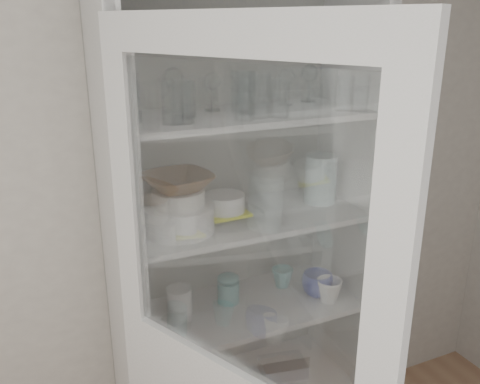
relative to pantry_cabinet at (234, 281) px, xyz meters
name	(u,v)px	position (x,y,z in m)	size (l,w,h in m)	color
wall_back	(173,195)	(-0.20, 0.16, 0.36)	(3.60, 0.02, 2.60)	#A8A29A
pantry_cabinet	(234,281)	(0.00, 0.00, 0.00)	(1.00, 0.45, 2.10)	#B6B7B3
tumbler_0	(182,102)	(-0.26, -0.18, 0.79)	(0.07, 0.07, 0.14)	silver
tumbler_1	(172,103)	(-0.29, -0.18, 0.79)	(0.07, 0.07, 0.14)	silver
tumbler_2	(245,100)	(-0.05, -0.21, 0.79)	(0.07, 0.07, 0.14)	silver
tumbler_3	(280,98)	(0.08, -0.21, 0.79)	(0.07, 0.07, 0.13)	silver
tumbler_4	(260,96)	(0.01, -0.19, 0.79)	(0.07, 0.07, 0.15)	silver
tumbler_5	(345,93)	(0.37, -0.19, 0.79)	(0.06, 0.06, 0.13)	silver
tumbler_6	(361,94)	(0.41, -0.22, 0.78)	(0.06, 0.06, 0.13)	silver
tumbler_7	(129,99)	(-0.41, -0.10, 0.80)	(0.08, 0.08, 0.16)	silver
tumbler_8	(187,99)	(-0.21, -0.08, 0.78)	(0.06, 0.06, 0.13)	silver
tumbler_9	(246,92)	(0.02, -0.07, 0.79)	(0.07, 0.07, 0.15)	silver
tumbler_10	(241,92)	(0.00, -0.07, 0.79)	(0.07, 0.07, 0.15)	silver
goblet_0	(174,88)	(-0.22, 0.03, 0.81)	(0.08, 0.08, 0.18)	silver
goblet_1	(212,90)	(-0.08, 0.01, 0.80)	(0.07, 0.07, 0.15)	silver
goblet_2	(286,85)	(0.23, 0.01, 0.80)	(0.07, 0.07, 0.16)	silver
goblet_3	(309,82)	(0.36, 0.05, 0.80)	(0.07, 0.07, 0.16)	silver
plate_stack_front	(179,218)	(-0.26, -0.12, 0.37)	(0.25, 0.25, 0.10)	white
plate_stack_back	(165,205)	(-0.26, 0.07, 0.36)	(0.23, 0.23, 0.07)	white
cream_bowl	(179,198)	(-0.26, -0.12, 0.45)	(0.19, 0.19, 0.06)	white
terracotta_bowl	(178,182)	(-0.26, -0.12, 0.51)	(0.24, 0.24, 0.06)	brown
glass_platter	(225,215)	(-0.06, -0.07, 0.33)	(0.30, 0.30, 0.02)	silver
yellow_trivet	(225,212)	(-0.06, -0.07, 0.34)	(0.16, 0.16, 0.01)	yellow
white_ramekin	(225,202)	(-0.06, -0.07, 0.38)	(0.15, 0.15, 0.07)	white
grey_bowl_stack	(321,179)	(0.36, -0.07, 0.42)	(0.13, 0.13, 0.20)	#ACC2C4
mug_blue	(317,284)	(0.33, -0.13, -0.03)	(0.13, 0.13, 0.10)	navy
mug_teal	(282,277)	(0.23, 0.00, -0.04)	(0.09, 0.09, 0.09)	#267576
mug_white	(329,290)	(0.35, -0.19, -0.03)	(0.11, 0.11, 0.10)	white
teal_jar	(228,290)	(-0.03, -0.02, -0.02)	(0.09, 0.09, 0.11)	#267576
measuring_cups	(174,324)	(-0.30, -0.11, -0.06)	(0.10, 0.10, 0.04)	silver
white_canister	(179,302)	(-0.25, -0.03, -0.02)	(0.10, 0.10, 0.12)	white
tin_box	(283,367)	(0.21, -0.07, -0.45)	(0.20, 0.14, 0.06)	#9494A1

